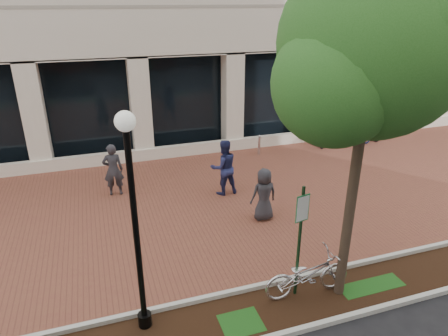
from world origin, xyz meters
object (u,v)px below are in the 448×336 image
object	(u,v)px
lamppost	(135,217)
pedestrian_mid	(224,167)
pedestrian_right	(264,195)
parking_sign	(301,230)
street_tree	(373,57)
pedestrian_left	(113,170)
bollard	(259,145)
bike_rack_cluster	(343,131)
locked_bicycle	(307,274)

from	to	relation	value
lamppost	pedestrian_mid	size ratio (longest dim) A/B	2.35
pedestrian_mid	pedestrian_right	world-z (taller)	pedestrian_mid
parking_sign	lamppost	xyz separation A→B (m)	(-3.40, 0.13, 0.86)
street_tree	pedestrian_mid	bearing A→B (deg)	99.57
pedestrian_left	bollard	world-z (taller)	pedestrian_left
lamppost	street_tree	distance (m)	5.22
lamppost	street_tree	bearing A→B (deg)	-4.56
lamppost	bike_rack_cluster	distance (m)	13.92
parking_sign	bike_rack_cluster	size ratio (longest dim) A/B	0.76
street_tree	bike_rack_cluster	world-z (taller)	street_tree
pedestrian_left	pedestrian_right	xyz separation A→B (m)	(4.18, -3.14, -0.10)
pedestrian_left	bike_rack_cluster	size ratio (longest dim) A/B	0.52
pedestrian_mid	parking_sign	bearing A→B (deg)	86.05
parking_sign	pedestrian_right	bearing A→B (deg)	67.53
pedestrian_left	pedestrian_right	bearing A→B (deg)	147.89
parking_sign	locked_bicycle	distance (m)	1.20
locked_bicycle	pedestrian_left	distance (m)	7.59
locked_bicycle	bike_rack_cluster	xyz separation A→B (m)	(6.95, 8.99, -0.01)
parking_sign	pedestrian_left	xyz separation A→B (m)	(-3.50, 6.54, -0.79)
locked_bicycle	pedestrian_mid	world-z (taller)	pedestrian_mid
bollard	bike_rack_cluster	world-z (taller)	bike_rack_cluster
pedestrian_mid	bollard	distance (m)	4.09
parking_sign	pedestrian_right	size ratio (longest dim) A/B	1.66
street_tree	pedestrian_right	bearing A→B (deg)	95.79
parking_sign	pedestrian_left	world-z (taller)	parking_sign
parking_sign	pedestrian_mid	distance (m)	5.50
bike_rack_cluster	pedestrian_right	bearing A→B (deg)	-133.97
locked_bicycle	bollard	bearing A→B (deg)	-14.84
street_tree	pedestrian_right	size ratio (longest dim) A/B	4.37
bike_rack_cluster	parking_sign	bearing A→B (deg)	-123.15
lamppost	bike_rack_cluster	bearing A→B (deg)	39.70
pedestrian_left	pedestrian_right	world-z (taller)	pedestrian_left
pedestrian_mid	locked_bicycle	bearing A→B (deg)	88.53
lamppost	pedestrian_right	xyz separation A→B (m)	(4.08, 3.26, -1.75)
parking_sign	bike_rack_cluster	bearing A→B (deg)	39.94
bike_rack_cluster	lamppost	bearing A→B (deg)	-134.60
locked_bicycle	pedestrian_left	size ratio (longest dim) A/B	1.11
locked_bicycle	bollard	distance (m)	8.95
pedestrian_left	bike_rack_cluster	world-z (taller)	pedestrian_left
locked_bicycle	pedestrian_right	size ratio (longest dim) A/B	1.24
street_tree	locked_bicycle	distance (m)	4.82
parking_sign	street_tree	size ratio (longest dim) A/B	0.38
street_tree	pedestrian_mid	world-z (taller)	street_tree
pedestrian_mid	pedestrian_right	distance (m)	2.14
pedestrian_mid	bike_rack_cluster	world-z (taller)	pedestrian_mid
parking_sign	locked_bicycle	size ratio (longest dim) A/B	1.33
pedestrian_right	lamppost	bearing A→B (deg)	36.76
bollard	locked_bicycle	bearing A→B (deg)	-106.17
lamppost	bollard	world-z (taller)	lamppost
pedestrian_right	parking_sign	bearing A→B (deg)	76.82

